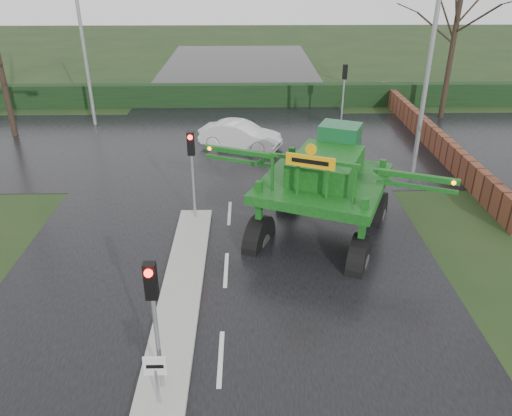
{
  "coord_description": "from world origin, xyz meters",
  "views": [
    {
      "loc": [
        0.71,
        -9.55,
        9.06
      ],
      "look_at": [
        0.98,
        4.5,
        2.0
      ],
      "focal_mm": 35.0,
      "sensor_mm": 36.0,
      "label": 1
    }
  ],
  "objects_px": {
    "traffic_signal_mid": "(192,157)",
    "traffic_signal_far": "(344,80)",
    "keep_left_sign": "(156,373)",
    "traffic_signal_near": "(153,301)",
    "street_light_left_far": "(85,20)",
    "white_sedan": "(240,148)",
    "street_light_right": "(425,40)",
    "crop_sprayer": "(262,179)"
  },
  "relations": [
    {
      "from": "traffic_signal_far",
      "to": "street_light_right",
      "type": "height_order",
      "value": "street_light_right"
    },
    {
      "from": "street_light_right",
      "to": "street_light_left_far",
      "type": "xyz_separation_m",
      "value": [
        -16.39,
        8.0,
        0.0
      ]
    },
    {
      "from": "keep_left_sign",
      "to": "traffic_signal_mid",
      "type": "bearing_deg",
      "value": 90.0
    },
    {
      "from": "crop_sprayer",
      "to": "white_sedan",
      "type": "height_order",
      "value": "crop_sprayer"
    },
    {
      "from": "traffic_signal_near",
      "to": "white_sedan",
      "type": "relative_size",
      "value": 0.83
    },
    {
      "from": "street_light_left_far",
      "to": "keep_left_sign",
      "type": "bearing_deg",
      "value": -72.22
    },
    {
      "from": "traffic_signal_far",
      "to": "street_light_right",
      "type": "xyz_separation_m",
      "value": [
        1.69,
        -8.01,
        3.4
      ]
    },
    {
      "from": "keep_left_sign",
      "to": "street_light_left_far",
      "type": "relative_size",
      "value": 0.14
    },
    {
      "from": "traffic_signal_far",
      "to": "street_light_left_far",
      "type": "height_order",
      "value": "street_light_left_far"
    },
    {
      "from": "traffic_signal_mid",
      "to": "street_light_left_far",
      "type": "relative_size",
      "value": 0.35
    },
    {
      "from": "keep_left_sign",
      "to": "traffic_signal_mid",
      "type": "height_order",
      "value": "traffic_signal_mid"
    },
    {
      "from": "keep_left_sign",
      "to": "street_light_right",
      "type": "distance_m",
      "value": 17.23
    },
    {
      "from": "keep_left_sign",
      "to": "street_light_right",
      "type": "relative_size",
      "value": 0.14
    },
    {
      "from": "traffic_signal_near",
      "to": "crop_sprayer",
      "type": "relative_size",
      "value": 0.43
    },
    {
      "from": "traffic_signal_far",
      "to": "street_light_right",
      "type": "distance_m",
      "value": 8.86
    },
    {
      "from": "traffic_signal_mid",
      "to": "street_light_right",
      "type": "bearing_deg",
      "value": 25.4
    },
    {
      "from": "traffic_signal_near",
      "to": "keep_left_sign",
      "type": "bearing_deg",
      "value": -90.0
    },
    {
      "from": "street_light_right",
      "to": "white_sedan",
      "type": "relative_size",
      "value": 2.35
    },
    {
      "from": "traffic_signal_far",
      "to": "street_light_right",
      "type": "bearing_deg",
      "value": 101.95
    },
    {
      "from": "crop_sprayer",
      "to": "street_light_right",
      "type": "bearing_deg",
      "value": 63.55
    },
    {
      "from": "street_light_right",
      "to": "crop_sprayer",
      "type": "distance_m",
      "value": 9.93
    },
    {
      "from": "traffic_signal_near",
      "to": "street_light_right",
      "type": "height_order",
      "value": "street_light_right"
    },
    {
      "from": "street_light_right",
      "to": "street_light_left_far",
      "type": "height_order",
      "value": "same"
    },
    {
      "from": "traffic_signal_near",
      "to": "street_light_right",
      "type": "xyz_separation_m",
      "value": [
        9.49,
        13.01,
        3.4
      ]
    },
    {
      "from": "traffic_signal_mid",
      "to": "traffic_signal_far",
      "type": "relative_size",
      "value": 1.0
    },
    {
      "from": "traffic_signal_near",
      "to": "white_sedan",
      "type": "distance_m",
      "value": 16.89
    },
    {
      "from": "street_light_left_far",
      "to": "crop_sprayer",
      "type": "height_order",
      "value": "street_light_left_far"
    },
    {
      "from": "crop_sprayer",
      "to": "traffic_signal_far",
      "type": "bearing_deg",
      "value": 92.08
    },
    {
      "from": "keep_left_sign",
      "to": "traffic_signal_far",
      "type": "distance_m",
      "value": 22.93
    },
    {
      "from": "keep_left_sign",
      "to": "traffic_signal_mid",
      "type": "xyz_separation_m",
      "value": [
        0.0,
        8.99,
        1.53
      ]
    },
    {
      "from": "traffic_signal_near",
      "to": "traffic_signal_mid",
      "type": "height_order",
      "value": "same"
    },
    {
      "from": "traffic_signal_far",
      "to": "crop_sprayer",
      "type": "xyz_separation_m",
      "value": [
        -5.3,
        -14.05,
        -0.24
      ]
    },
    {
      "from": "traffic_signal_mid",
      "to": "street_light_left_far",
      "type": "bearing_deg",
      "value": 118.86
    },
    {
      "from": "traffic_signal_near",
      "to": "crop_sprayer",
      "type": "xyz_separation_m",
      "value": [
        2.5,
        6.97,
        -0.24
      ]
    },
    {
      "from": "keep_left_sign",
      "to": "traffic_signal_far",
      "type": "bearing_deg",
      "value": 70.07
    },
    {
      "from": "street_light_left_far",
      "to": "crop_sprayer",
      "type": "distance_m",
      "value": 17.28
    },
    {
      "from": "traffic_signal_near",
      "to": "traffic_signal_far",
      "type": "bearing_deg",
      "value": 69.64
    },
    {
      "from": "traffic_signal_mid",
      "to": "white_sedan",
      "type": "distance_m",
      "value": 8.67
    },
    {
      "from": "traffic_signal_mid",
      "to": "traffic_signal_far",
      "type": "xyz_separation_m",
      "value": [
        7.8,
        12.52,
        0.0
      ]
    },
    {
      "from": "street_light_right",
      "to": "white_sedan",
      "type": "xyz_separation_m",
      "value": [
        -7.83,
        3.6,
        -5.99
      ]
    },
    {
      "from": "traffic_signal_far",
      "to": "white_sedan",
      "type": "xyz_separation_m",
      "value": [
        -6.13,
        -4.41,
        -2.59
      ]
    },
    {
      "from": "street_light_right",
      "to": "white_sedan",
      "type": "distance_m",
      "value": 10.49
    }
  ]
}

